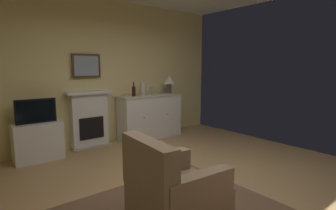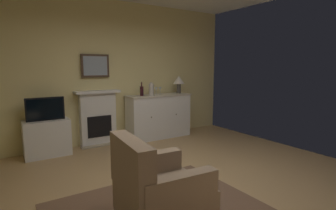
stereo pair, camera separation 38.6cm
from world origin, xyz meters
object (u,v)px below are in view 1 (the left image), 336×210
(table_lamp, at_px, (169,81))
(wine_bottle, at_px, (134,91))
(vase_decorative, at_px, (143,89))
(sideboard_cabinet, at_px, (150,116))
(wine_glass_left, at_px, (148,89))
(fireplace_unit, at_px, (90,119))
(tv_cabinet, at_px, (38,141))
(wine_glass_center, at_px, (151,89))
(armchair, at_px, (172,190))
(framed_picture, at_px, (86,66))
(tv_set, at_px, (36,111))

(table_lamp, height_order, wine_bottle, table_lamp)
(wine_bottle, bearing_deg, vase_decorative, -7.11)
(sideboard_cabinet, distance_m, wine_glass_left, 0.60)
(fireplace_unit, relative_size, sideboard_cabinet, 0.76)
(sideboard_cabinet, xyz_separation_m, tv_cabinet, (-2.28, 0.02, -0.16))
(wine_glass_center, relative_size, vase_decorative, 0.59)
(table_lamp, bearing_deg, armchair, -128.27)
(sideboard_cabinet, height_order, table_lamp, table_lamp)
(wine_bottle, bearing_deg, fireplace_unit, 167.18)
(fireplace_unit, xyz_separation_m, wine_bottle, (0.88, -0.20, 0.52))
(wine_glass_left, bearing_deg, fireplace_unit, 171.24)
(framed_picture, xyz_separation_m, sideboard_cabinet, (1.31, -0.22, -1.10))
(tv_cabinet, bearing_deg, sideboard_cabinet, -0.38)
(armchair, bearing_deg, wine_glass_center, 58.46)
(tv_set, distance_m, armchair, 2.92)
(sideboard_cabinet, height_order, wine_glass_left, wine_glass_left)
(wine_glass_left, distance_m, tv_cabinet, 2.34)
(framed_picture, distance_m, wine_glass_left, 1.35)
(sideboard_cabinet, bearing_deg, wine_bottle, -176.82)
(table_lamp, xyz_separation_m, wine_bottle, (-0.96, -0.02, -0.17))
(table_lamp, xyz_separation_m, armchair, (-2.24, -2.83, -0.85))
(framed_picture, xyz_separation_m, wine_bottle, (0.88, -0.25, -0.51))
(tv_cabinet, bearing_deg, fireplace_unit, 9.45)
(table_lamp, relative_size, tv_cabinet, 0.53)
(fireplace_unit, distance_m, table_lamp, 1.97)
(vase_decorative, xyz_separation_m, tv_set, (-2.07, 0.04, -0.26))
(wine_bottle, bearing_deg, armchair, -114.41)
(tv_cabinet, height_order, armchair, armchair)
(fireplace_unit, bearing_deg, armchair, -97.44)
(framed_picture, height_order, wine_glass_left, framed_picture)
(framed_picture, bearing_deg, vase_decorative, -13.98)
(sideboard_cabinet, relative_size, wine_bottle, 4.97)
(wine_bottle, bearing_deg, framed_picture, 164.42)
(wine_bottle, height_order, tv_cabinet, wine_bottle)
(sideboard_cabinet, bearing_deg, tv_cabinet, 179.62)
(table_lamp, distance_m, wine_glass_center, 0.52)
(vase_decorative, bearing_deg, sideboard_cabinet, 13.28)
(framed_picture, relative_size, sideboard_cabinet, 0.38)
(wine_glass_left, bearing_deg, vase_decorative, -165.41)
(tv_set, bearing_deg, sideboard_cabinet, 0.21)
(wine_glass_left, bearing_deg, tv_cabinet, 179.27)
(wine_glass_center, bearing_deg, wine_glass_left, -173.69)
(fireplace_unit, bearing_deg, framed_picture, 90.00)
(table_lamp, xyz_separation_m, tv_set, (-2.82, -0.01, -0.40))
(wine_glass_center, distance_m, vase_decorative, 0.26)
(vase_decorative, bearing_deg, tv_set, 178.84)
(table_lamp, distance_m, wine_bottle, 0.98)
(table_lamp, xyz_separation_m, wine_glass_center, (-0.50, -0.00, -0.16))
(sideboard_cabinet, bearing_deg, wine_glass_left, -169.38)
(sideboard_cabinet, height_order, tv_set, tv_set)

